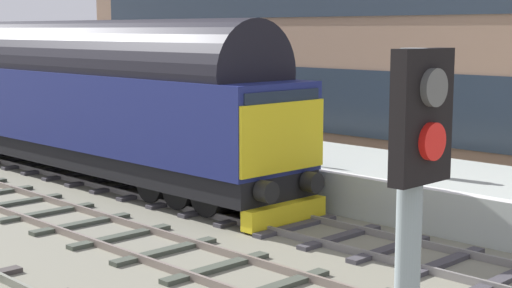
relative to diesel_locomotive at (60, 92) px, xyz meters
name	(u,v)px	position (x,y,z in m)	size (l,w,h in m)	color
ground_plane	(157,194)	(0.00, -4.87, -2.49)	(140.00, 140.00, 0.00)	gray
track_main	(157,192)	(0.00, -4.87, -2.43)	(2.50, 60.00, 0.15)	slate
track_adjacent_west	(47,212)	(-3.32, -4.87, -2.43)	(2.50, 60.00, 0.15)	gray
station_platform	(252,161)	(3.60, -4.87, -1.99)	(4.00, 44.00, 1.01)	#ABB3AC
diesel_locomotive	(60,92)	(0.00, 0.00, 0.00)	(2.74, 19.54, 4.68)	black
platform_number_sign	(260,115)	(1.84, -6.97, -0.31)	(0.10, 0.44, 1.74)	slate
waiting_passenger	(404,132)	(2.85, -10.83, -0.50)	(0.37, 0.51, 1.64)	#2A2431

